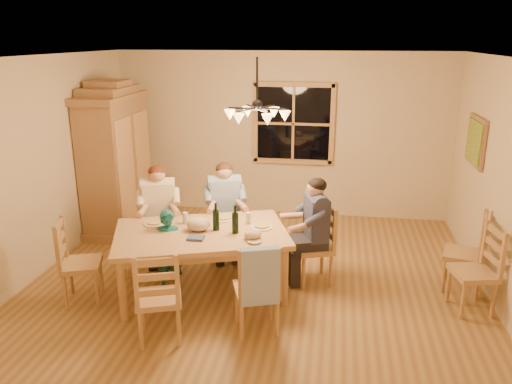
% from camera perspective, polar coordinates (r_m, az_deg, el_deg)
% --- Properties ---
extents(floor, '(5.50, 5.50, 0.00)m').
position_cam_1_polar(floor, '(6.40, 0.11, -9.73)').
color(floor, olive).
rests_on(floor, ground).
extents(ceiling, '(5.50, 5.00, 0.02)m').
position_cam_1_polar(ceiling, '(5.70, 0.12, 15.21)').
color(ceiling, white).
rests_on(ceiling, wall_back).
extents(wall_back, '(5.50, 0.02, 2.70)m').
position_cam_1_polar(wall_back, '(8.32, 2.90, 6.52)').
color(wall_back, beige).
rests_on(wall_back, floor).
extents(wall_left, '(0.02, 5.00, 2.70)m').
position_cam_1_polar(wall_left, '(6.89, -23.11, 2.83)').
color(wall_left, beige).
rests_on(wall_left, floor).
extents(wall_right, '(0.02, 5.00, 2.70)m').
position_cam_1_polar(wall_right, '(6.12, 26.46, 0.69)').
color(wall_right, beige).
rests_on(wall_right, floor).
extents(window, '(1.30, 0.06, 1.30)m').
position_cam_1_polar(window, '(8.23, 4.29, 7.79)').
color(window, black).
rests_on(window, wall_back).
extents(painting, '(0.06, 0.78, 0.64)m').
position_cam_1_polar(painting, '(7.18, 23.81, 5.34)').
color(painting, olive).
rests_on(painting, wall_right).
extents(chandelier, '(0.77, 0.68, 0.71)m').
position_cam_1_polar(chandelier, '(5.76, 0.12, 9.00)').
color(chandelier, black).
rests_on(chandelier, ceiling).
extents(armoire, '(0.66, 1.40, 2.30)m').
position_cam_1_polar(armoire, '(7.96, -15.72, 3.23)').
color(armoire, olive).
rests_on(armoire, floor).
extents(dining_table, '(2.24, 1.78, 0.76)m').
position_cam_1_polar(dining_table, '(5.85, -6.26, -5.37)').
color(dining_table, '#AE834D').
rests_on(dining_table, floor).
extents(chair_far_left, '(0.55, 0.54, 0.99)m').
position_cam_1_polar(chair_far_left, '(6.84, -10.81, -5.41)').
color(chair_far_left, tan).
rests_on(chair_far_left, floor).
extents(chair_far_right, '(0.55, 0.54, 0.99)m').
position_cam_1_polar(chair_far_right, '(6.87, -3.51, -5.01)').
color(chair_far_right, tan).
rests_on(chair_far_right, floor).
extents(chair_near_left, '(0.55, 0.54, 0.99)m').
position_cam_1_polar(chair_near_left, '(5.18, -10.97, -13.27)').
color(chair_near_left, tan).
rests_on(chair_near_left, floor).
extents(chair_near_right, '(0.55, 0.54, 0.99)m').
position_cam_1_polar(chair_near_right, '(5.24, 0.06, -12.56)').
color(chair_near_right, tan).
rests_on(chair_near_right, floor).
extents(chair_end_left, '(0.54, 0.55, 0.99)m').
position_cam_1_polar(chair_end_left, '(6.09, -19.19, -9.09)').
color(chair_end_left, tan).
rests_on(chair_end_left, floor).
extents(chair_end_right, '(0.54, 0.55, 0.99)m').
position_cam_1_polar(chair_end_right, '(6.22, 6.56, -7.60)').
color(chair_end_right, tan).
rests_on(chair_end_right, floor).
extents(adult_woman, '(0.50, 0.52, 0.87)m').
position_cam_1_polar(adult_woman, '(6.65, -11.07, -1.13)').
color(adult_woman, beige).
rests_on(adult_woman, floor).
extents(adult_plaid_man, '(0.50, 0.52, 0.87)m').
position_cam_1_polar(adult_plaid_man, '(6.68, -3.60, -0.74)').
color(adult_plaid_man, '#366595').
rests_on(adult_plaid_man, floor).
extents(adult_slate_man, '(0.52, 0.50, 0.87)m').
position_cam_1_polar(adult_slate_man, '(6.01, 6.74, -2.94)').
color(adult_slate_man, '#383C5A').
rests_on(adult_slate_man, floor).
extents(towel, '(0.39, 0.22, 0.58)m').
position_cam_1_polar(towel, '(4.88, 0.45, -9.62)').
color(towel, '#92A6C6').
rests_on(towel, chair_near_right).
extents(wine_bottle_a, '(0.08, 0.08, 0.33)m').
position_cam_1_polar(wine_bottle_a, '(5.78, -4.60, -2.82)').
color(wine_bottle_a, black).
rests_on(wine_bottle_a, dining_table).
extents(wine_bottle_b, '(0.08, 0.08, 0.33)m').
position_cam_1_polar(wine_bottle_b, '(5.68, -2.40, -3.14)').
color(wine_bottle_b, black).
rests_on(wine_bottle_b, dining_table).
extents(plate_woman, '(0.26, 0.26, 0.02)m').
position_cam_1_polar(plate_woman, '(6.10, -11.49, -3.58)').
color(plate_woman, white).
rests_on(plate_woman, dining_table).
extents(plate_plaid, '(0.26, 0.26, 0.02)m').
position_cam_1_polar(plate_plaid, '(6.15, -3.73, -3.09)').
color(plate_plaid, white).
rests_on(plate_plaid, dining_table).
extents(plate_slate, '(0.26, 0.26, 0.02)m').
position_cam_1_polar(plate_slate, '(5.88, 0.64, -4.04)').
color(plate_slate, white).
rests_on(plate_slate, dining_table).
extents(wine_glass_a, '(0.06, 0.06, 0.14)m').
position_cam_1_polar(wine_glass_a, '(6.05, -8.07, -2.96)').
color(wine_glass_a, silver).
rests_on(wine_glass_a, dining_table).
extents(wine_glass_b, '(0.06, 0.06, 0.14)m').
position_cam_1_polar(wine_glass_b, '(5.99, -0.89, -3.01)').
color(wine_glass_b, silver).
rests_on(wine_glass_b, dining_table).
extents(cap, '(0.20, 0.20, 0.11)m').
position_cam_1_polar(cap, '(5.56, -0.38, -4.84)').
color(cap, tan).
rests_on(cap, dining_table).
extents(napkin, '(0.22, 0.19, 0.03)m').
position_cam_1_polar(napkin, '(5.60, -6.89, -5.24)').
color(napkin, '#444F7E').
rests_on(napkin, dining_table).
extents(cloth_bundle, '(0.28, 0.22, 0.15)m').
position_cam_1_polar(cloth_bundle, '(5.82, -6.63, -3.67)').
color(cloth_bundle, '#CAB392').
rests_on(cloth_bundle, dining_table).
extents(child, '(0.41, 0.32, 1.00)m').
position_cam_1_polar(child, '(6.00, -9.89, -6.64)').
color(child, '#176169').
rests_on(child, floor).
extents(chair_spare_front, '(0.51, 0.52, 0.99)m').
position_cam_1_polar(chair_spare_front, '(6.05, 23.39, -9.77)').
color(chair_spare_front, tan).
rests_on(chair_spare_front, floor).
extents(chair_spare_back, '(0.52, 0.54, 0.99)m').
position_cam_1_polar(chair_spare_back, '(6.48, 22.40, -7.81)').
color(chair_spare_back, tan).
rests_on(chair_spare_back, floor).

